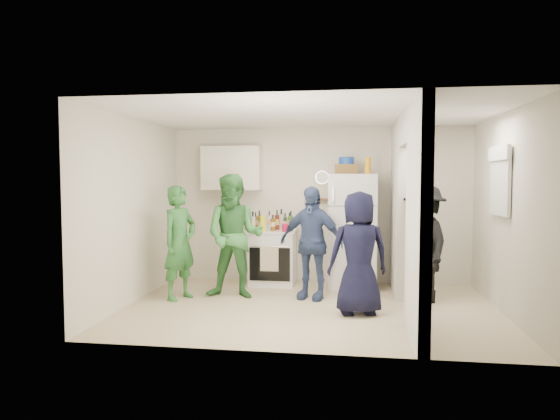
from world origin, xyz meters
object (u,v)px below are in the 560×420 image
object	(u,v)px
fridge	(352,231)
person_nook	(424,243)
yellow_cup_stack_top	(368,166)
person_green_center	(235,236)
wicker_basket	(346,169)
person_navy	(359,253)
stove	(273,257)
person_green_left	(180,243)
blue_bowl	(346,161)
person_denim	(311,243)

from	to	relation	value
fridge	person_nook	world-z (taller)	fridge
yellow_cup_stack_top	person_green_center	world-z (taller)	yellow_cup_stack_top
wicker_basket	person_nook	xyz separation A→B (m)	(1.07, -0.83, -1.02)
person_navy	stove	bearing A→B (deg)	-64.09
wicker_basket	person_green_left	size ratio (longest dim) A/B	0.22
fridge	wicker_basket	size ratio (longest dim) A/B	5.01
blue_bowl	person_nook	size ratio (longest dim) A/B	0.15
blue_bowl	person_denim	world-z (taller)	blue_bowl
stove	blue_bowl	xyz separation A→B (m)	(1.15, 0.02, 1.53)
person_green_center	person_denim	size ratio (longest dim) A/B	1.11
person_green_center	blue_bowl	bearing A→B (deg)	32.46
blue_bowl	person_green_left	world-z (taller)	blue_bowl
yellow_cup_stack_top	person_navy	xyz separation A→B (m)	(-0.15, -1.45, -1.11)
yellow_cup_stack_top	person_green_left	xyz separation A→B (m)	(-2.60, -0.99, -1.09)
person_green_center	person_nook	size ratio (longest dim) A/B	1.09
wicker_basket	person_green_left	bearing A→B (deg)	-153.41
stove	person_green_center	xyz separation A→B (m)	(-0.40, -0.94, 0.44)
person_nook	wicker_basket	bearing A→B (deg)	-141.73
person_green_left	person_nook	xyz separation A→B (m)	(3.35, 0.31, 0.01)
wicker_basket	person_green_center	bearing A→B (deg)	-148.08
fridge	person_green_left	size ratio (longest dim) A/B	1.11
person_green_left	person_nook	size ratio (longest dim) A/B	0.98
fridge	blue_bowl	world-z (taller)	blue_bowl
fridge	person_navy	size ratio (longest dim) A/B	1.14
stove	person_green_left	xyz separation A→B (m)	(-1.14, -1.12, 0.36)
person_green_left	person_green_center	distance (m)	0.77
blue_bowl	person_green_left	bearing A→B (deg)	-153.41
stove	person_nook	size ratio (longest dim) A/B	0.54
yellow_cup_stack_top	person_navy	bearing A→B (deg)	-95.74
yellow_cup_stack_top	person_denim	distance (m)	1.53
stove	blue_bowl	size ratio (longest dim) A/B	3.60
stove	yellow_cup_stack_top	size ratio (longest dim) A/B	3.46
blue_bowl	person_navy	size ratio (longest dim) A/B	0.16
stove	yellow_cup_stack_top	xyz separation A→B (m)	(1.47, -0.13, 1.45)
stove	person_green_center	bearing A→B (deg)	-112.77
blue_bowl	yellow_cup_stack_top	xyz separation A→B (m)	(0.32, -0.15, -0.08)
wicker_basket	blue_bowl	distance (m)	0.13
fridge	person_green_center	xyz separation A→B (m)	(-1.64, -0.91, -0.00)
blue_bowl	person_navy	distance (m)	2.00
blue_bowl	person_nook	xyz separation A→B (m)	(1.07, -0.83, -1.15)
blue_bowl	wicker_basket	bearing A→B (deg)	0.00
blue_bowl	fridge	bearing A→B (deg)	-26.57
stove	person_nook	distance (m)	2.39
person_green_center	person_denim	bearing A→B (deg)	5.60
wicker_basket	person_navy	bearing A→B (deg)	-83.77
yellow_cup_stack_top	person_denim	size ratio (longest dim) A/B	0.16
stove	person_navy	world-z (taller)	person_navy
person_green_left	fridge	bearing A→B (deg)	-39.75
yellow_cup_stack_top	person_green_left	world-z (taller)	yellow_cup_stack_top
blue_bowl	person_green_center	xyz separation A→B (m)	(-1.54, -0.96, -1.08)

